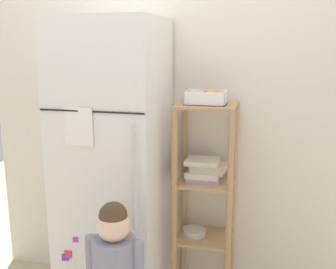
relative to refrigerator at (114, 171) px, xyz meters
The scene contains 4 objects.
kitchen_wall_back 0.48m from the refrigerator, 53.05° to the left, with size 2.48×0.03×2.31m, color silver.
refrigerator is the anchor object (origin of this frame).
pantry_shelf_unit 0.57m from the refrigerator, 14.45° to the left, with size 0.36×0.32×1.31m.
fruit_bin 0.72m from the refrigerator, 12.09° to the left, with size 0.23×0.16×0.09m.
Camera 1 is at (0.65, -2.22, 1.67)m, focal length 43.95 mm.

